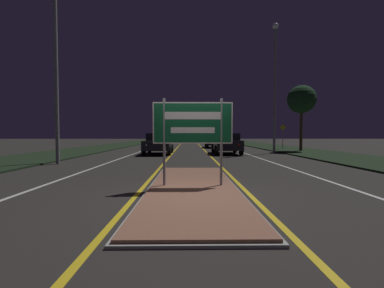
{
  "coord_description": "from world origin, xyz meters",
  "views": [
    {
      "loc": [
        -0.11,
        -6.01,
        1.44
      ],
      "look_at": [
        0.0,
        2.24,
        1.13
      ],
      "focal_mm": 24.0,
      "sensor_mm": 36.0,
      "label": 1
    }
  ],
  "objects_px": {
    "car_receding_1": "(214,141)",
    "car_receding_3": "(220,138)",
    "streetlight_left_near": "(55,24)",
    "streetlight_right_near": "(275,76)",
    "car_approaching_0": "(159,143)",
    "highway_sign": "(193,126)",
    "car_receding_0": "(226,143)",
    "car_receding_2": "(229,140)",
    "warning_sign": "(283,134)"
  },
  "relations": [
    {
      "from": "car_receding_1",
      "to": "car_receding_3",
      "type": "height_order",
      "value": "car_receding_3"
    },
    {
      "from": "car_receding_1",
      "to": "streetlight_left_near",
      "type": "bearing_deg",
      "value": -120.67
    },
    {
      "from": "car_receding_1",
      "to": "car_receding_3",
      "type": "xyz_separation_m",
      "value": [
        3.31,
        21.04,
        0.04
      ]
    },
    {
      "from": "streetlight_right_near",
      "to": "car_receding_3",
      "type": "bearing_deg",
      "value": 90.82
    },
    {
      "from": "car_approaching_0",
      "to": "car_receding_3",
      "type": "bearing_deg",
      "value": 74.61
    },
    {
      "from": "highway_sign",
      "to": "car_receding_1",
      "type": "height_order",
      "value": "highway_sign"
    },
    {
      "from": "highway_sign",
      "to": "car_receding_0",
      "type": "xyz_separation_m",
      "value": [
        2.7,
        12.22,
        -0.86
      ]
    },
    {
      "from": "car_receding_0",
      "to": "car_receding_3",
      "type": "bearing_deg",
      "value": 83.75
    },
    {
      "from": "car_receding_1",
      "to": "car_receding_2",
      "type": "distance_m",
      "value": 8.86
    },
    {
      "from": "highway_sign",
      "to": "streetlight_left_near",
      "type": "xyz_separation_m",
      "value": [
        -6.47,
        5.75,
        5.04
      ]
    },
    {
      "from": "streetlight_left_near",
      "to": "car_receding_3",
      "type": "relative_size",
      "value": 2.24
    },
    {
      "from": "car_receding_1",
      "to": "streetlight_right_near",
      "type": "bearing_deg",
      "value": -66.33
    },
    {
      "from": "streetlight_left_near",
      "to": "warning_sign",
      "type": "bearing_deg",
      "value": 37.69
    },
    {
      "from": "car_receding_3",
      "to": "warning_sign",
      "type": "distance_m",
      "value": 24.76
    },
    {
      "from": "streetlight_right_near",
      "to": "car_receding_3",
      "type": "relative_size",
      "value": 2.09
    },
    {
      "from": "streetlight_right_near",
      "to": "car_receding_2",
      "type": "height_order",
      "value": "streetlight_right_near"
    },
    {
      "from": "warning_sign",
      "to": "car_receding_0",
      "type": "bearing_deg",
      "value": -138.95
    },
    {
      "from": "car_receding_1",
      "to": "car_receding_2",
      "type": "relative_size",
      "value": 0.98
    },
    {
      "from": "car_receding_2",
      "to": "car_approaching_0",
      "type": "relative_size",
      "value": 1.01
    },
    {
      "from": "warning_sign",
      "to": "streetlight_right_near",
      "type": "bearing_deg",
      "value": -116.7
    },
    {
      "from": "car_receding_0",
      "to": "car_receding_3",
      "type": "height_order",
      "value": "car_receding_0"
    },
    {
      "from": "car_receding_1",
      "to": "car_receding_3",
      "type": "distance_m",
      "value": 21.3
    },
    {
      "from": "car_receding_0",
      "to": "car_approaching_0",
      "type": "bearing_deg",
      "value": -178.72
    },
    {
      "from": "car_receding_1",
      "to": "car_receding_3",
      "type": "relative_size",
      "value": 0.9
    },
    {
      "from": "streetlight_right_near",
      "to": "car_approaching_0",
      "type": "relative_size",
      "value": 2.31
    },
    {
      "from": "warning_sign",
      "to": "streetlight_left_near",
      "type": "bearing_deg",
      "value": -142.31
    },
    {
      "from": "streetlight_right_near",
      "to": "car_approaching_0",
      "type": "xyz_separation_m",
      "value": [
        -8.71,
        -0.54,
        -5.01
      ]
    },
    {
      "from": "streetlight_left_near",
      "to": "car_receding_1",
      "type": "relative_size",
      "value": 2.49
    },
    {
      "from": "streetlight_right_near",
      "to": "car_receding_1",
      "type": "height_order",
      "value": "streetlight_right_near"
    },
    {
      "from": "streetlight_right_near",
      "to": "car_receding_2",
      "type": "xyz_separation_m",
      "value": [
        -0.82,
        16.88,
        -5.08
      ]
    },
    {
      "from": "highway_sign",
      "to": "streetlight_left_near",
      "type": "relative_size",
      "value": 0.22
    },
    {
      "from": "warning_sign",
      "to": "car_receding_2",
      "type": "bearing_deg",
      "value": 105.6
    },
    {
      "from": "car_receding_2",
      "to": "car_receding_3",
      "type": "xyz_separation_m",
      "value": [
        0.39,
        12.67,
        0.04
      ]
    },
    {
      "from": "streetlight_right_near",
      "to": "warning_sign",
      "type": "bearing_deg",
      "value": 63.3
    },
    {
      "from": "car_receding_1",
      "to": "warning_sign",
      "type": "distance_m",
      "value": 7.21
    },
    {
      "from": "highway_sign",
      "to": "car_receding_2",
      "type": "bearing_deg",
      "value": 79.29
    },
    {
      "from": "car_receding_3",
      "to": "car_approaching_0",
      "type": "height_order",
      "value": "car_approaching_0"
    },
    {
      "from": "highway_sign",
      "to": "car_receding_3",
      "type": "xyz_separation_m",
      "value": [
        5.98,
        42.21,
        -0.89
      ]
    },
    {
      "from": "car_approaching_0",
      "to": "car_receding_2",
      "type": "bearing_deg",
      "value": 65.64
    },
    {
      "from": "streetlight_left_near",
      "to": "car_receding_2",
      "type": "xyz_separation_m",
      "value": [
        12.05,
        23.78,
        -5.97
      ]
    },
    {
      "from": "streetlight_right_near",
      "to": "car_receding_2",
      "type": "bearing_deg",
      "value": 92.77
    },
    {
      "from": "streetlight_right_near",
      "to": "car_receding_0",
      "type": "bearing_deg",
      "value": -173.37
    },
    {
      "from": "streetlight_left_near",
      "to": "streetlight_right_near",
      "type": "height_order",
      "value": "streetlight_left_near"
    },
    {
      "from": "warning_sign",
      "to": "car_receding_1",
      "type": "bearing_deg",
      "value": 150.47
    },
    {
      "from": "highway_sign",
      "to": "warning_sign",
      "type": "relative_size",
      "value": 0.98
    },
    {
      "from": "car_receding_0",
      "to": "car_receding_3",
      "type": "xyz_separation_m",
      "value": [
        3.28,
        29.99,
        -0.02
      ]
    },
    {
      "from": "car_receding_1",
      "to": "car_approaching_0",
      "type": "distance_m",
      "value": 10.33
    },
    {
      "from": "car_receding_0",
      "to": "car_receding_2",
      "type": "relative_size",
      "value": 0.96
    },
    {
      "from": "car_approaching_0",
      "to": "warning_sign",
      "type": "xyz_separation_m",
      "value": [
        11.21,
        5.52,
        0.68
      ]
    },
    {
      "from": "car_receding_2",
      "to": "warning_sign",
      "type": "relative_size",
      "value": 1.84
    }
  ]
}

